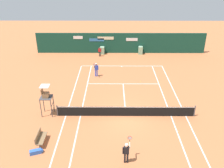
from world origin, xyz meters
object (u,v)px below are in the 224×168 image
(player_on_baseline, at_px, (96,69))
(player_near_side, at_px, (126,151))
(ball_kid_left_post, at_px, (100,51))
(equipment_bag, at_px, (37,152))
(umpire_chair, at_px, (46,96))
(tennis_ball_mid_court, at_px, (160,83))
(player_bench, at_px, (40,137))
(tennis_ball_by_sideline, at_px, (140,81))

(player_on_baseline, distance_m, player_near_side, 14.27)
(ball_kid_left_post, bearing_deg, player_near_side, 104.77)
(equipment_bag, distance_m, player_near_side, 6.37)
(umpire_chair, relative_size, tennis_ball_mid_court, 41.65)
(player_on_baseline, distance_m, ball_kid_left_post, 7.00)
(player_bench, distance_m, player_on_baseline, 12.49)
(player_near_side, height_order, tennis_ball_by_sideline, player_near_side)
(ball_kid_left_post, bearing_deg, umpire_chair, 82.83)
(player_bench, distance_m, equipment_bag, 1.19)
(equipment_bag, bearing_deg, tennis_ball_mid_court, 46.62)
(player_on_baseline, bearing_deg, umpire_chair, 57.06)
(player_near_side, bearing_deg, player_on_baseline, 103.95)
(ball_kid_left_post, bearing_deg, player_on_baseline, 96.51)
(tennis_ball_by_sideline, relative_size, tennis_ball_mid_court, 1.00)
(equipment_bag, height_order, player_on_baseline, player_on_baseline)
(tennis_ball_by_sideline, bearing_deg, equipment_bag, -125.96)
(player_on_baseline, bearing_deg, tennis_ball_by_sideline, 155.92)
(player_on_baseline, distance_m, tennis_ball_mid_court, 7.56)
(equipment_bag, height_order, player_near_side, player_near_side)
(player_bench, relative_size, equipment_bag, 1.60)
(player_bench, bearing_deg, ball_kid_left_post, 169.72)
(umpire_chair, xyz_separation_m, player_near_side, (6.68, -5.80, -0.91))
(player_bench, bearing_deg, equipment_bag, 0.84)
(player_bench, relative_size, player_near_side, 0.85)
(tennis_ball_by_sideline, bearing_deg, ball_kid_left_post, 120.83)
(player_bench, bearing_deg, umpire_chair, -174.11)
(player_on_baseline, xyz_separation_m, tennis_ball_by_sideline, (5.12, -1.47, -0.95))
(tennis_ball_mid_court, bearing_deg, tennis_ball_by_sideline, 167.93)
(umpire_chair, bearing_deg, player_bench, 5.89)
(umpire_chair, relative_size, ball_kid_left_post, 2.06)
(player_near_side, xyz_separation_m, ball_kid_left_post, (-2.83, 20.96, -0.15))
(equipment_bag, distance_m, ball_kid_left_post, 20.45)
(ball_kid_left_post, height_order, tennis_ball_by_sideline, ball_kid_left_post)
(equipment_bag, bearing_deg, ball_kid_left_post, 80.33)
(umpire_chair, distance_m, tennis_ball_mid_court, 12.80)
(player_near_side, height_order, ball_kid_left_post, player_near_side)
(equipment_bag, bearing_deg, tennis_ball_by_sideline, 54.04)
(ball_kid_left_post, distance_m, tennis_ball_by_sideline, 9.88)
(tennis_ball_mid_court, bearing_deg, player_on_baseline, 165.15)
(player_bench, height_order, player_near_side, player_near_side)
(player_near_side, xyz_separation_m, tennis_ball_by_sideline, (2.21, 12.50, -0.91))
(equipment_bag, relative_size, player_on_baseline, 0.51)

